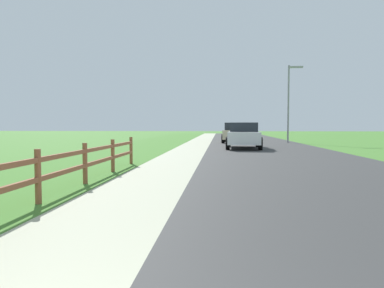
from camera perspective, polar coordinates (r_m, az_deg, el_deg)
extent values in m
plane|color=#437A2D|center=(25.76, 2.94, -0.03)|extent=(120.00, 120.00, 0.00)
cube|color=#363636|center=(27.88, 10.28, 0.17)|extent=(7.00, 66.00, 0.01)
cube|color=#AFB094|center=(28.00, -3.08, 0.23)|extent=(6.00, 66.00, 0.01)
cube|color=#437A2D|center=(28.24, -6.10, 0.24)|extent=(5.00, 66.00, 0.00)
cylinder|color=brown|center=(6.66, -23.92, -4.92)|extent=(0.11, 0.11, 0.97)
cylinder|color=brown|center=(8.57, -17.12, -3.07)|extent=(0.11, 0.11, 0.97)
cylinder|color=brown|center=(10.56, -12.85, -1.88)|extent=(0.11, 0.11, 0.97)
cylinder|color=brown|center=(12.59, -9.95, -1.07)|extent=(0.11, 0.11, 0.97)
cube|color=brown|center=(6.67, -23.91, -5.33)|extent=(0.07, 12.73, 0.09)
cube|color=brown|center=(6.63, -23.97, -2.43)|extent=(0.07, 12.73, 0.09)
cube|color=white|center=(21.25, 8.45, 1.07)|extent=(2.04, 4.53, 0.70)
cube|color=#1E232B|center=(21.42, 8.45, 2.75)|extent=(1.72, 2.38, 0.54)
cylinder|color=black|center=(19.92, 11.14, 0.07)|extent=(0.26, 0.74, 0.73)
cylinder|color=black|center=(19.88, 5.88, 0.10)|extent=(0.26, 0.74, 0.73)
cylinder|color=black|center=(22.67, 10.69, 0.43)|extent=(0.26, 0.74, 0.73)
cylinder|color=black|center=(22.64, 6.07, 0.46)|extent=(0.26, 0.74, 0.73)
cube|color=#C6B793|center=(28.53, 7.16, 1.57)|extent=(2.18, 4.48, 0.71)
cube|color=#1E232B|center=(28.26, 7.15, 2.88)|extent=(1.78, 2.21, 0.59)
cylinder|color=black|center=(27.18, 9.01, 0.85)|extent=(0.27, 0.73, 0.71)
cylinder|color=black|center=(27.24, 5.11, 0.88)|extent=(0.27, 0.73, 0.71)
cylinder|color=black|center=(29.87, 9.01, 1.04)|extent=(0.27, 0.73, 0.71)
cylinder|color=black|center=(29.93, 5.47, 1.07)|extent=(0.27, 0.73, 0.71)
cube|color=black|center=(35.75, 8.19, 1.73)|extent=(2.16, 4.54, 0.60)
cube|color=#1E232B|center=(35.68, 8.19, 2.58)|extent=(1.80, 2.49, 0.46)
cylinder|color=black|center=(34.40, 9.75, 1.25)|extent=(0.26, 0.67, 0.66)
cylinder|color=black|center=(34.40, 6.61, 1.27)|extent=(0.26, 0.67, 0.66)
cylinder|color=black|center=(37.14, 9.64, 1.38)|extent=(0.26, 0.67, 0.66)
cylinder|color=black|center=(37.14, 6.73, 1.40)|extent=(0.26, 0.67, 0.66)
cylinder|color=gray|center=(29.12, 15.51, 6.31)|extent=(0.14, 0.14, 6.19)
cube|color=#999999|center=(29.54, 16.66, 11.99)|extent=(1.10, 0.20, 0.14)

